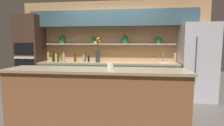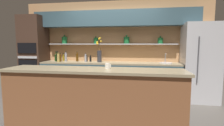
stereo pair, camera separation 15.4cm
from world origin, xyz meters
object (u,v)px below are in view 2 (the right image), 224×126
object	(u,v)px
bottle_spirit_2	(86,58)
bottle_spirit_1	(58,58)
bottle_spirit_3	(77,57)
bottle_wine_0	(57,57)
bottle_sauce_5	(90,59)
bottle_oil_6	(64,58)
bottle_spirit_9	(60,58)
refrigerator	(200,63)
flower_vase	(99,54)
oven_tower	(34,55)
sink_fixture	(166,62)
coffee_mug	(107,66)
bottle_sauce_4	(87,59)
bottle_wine_8	(56,58)
bottle_spirit_7	(66,57)

from	to	relation	value
bottle_spirit_2	bottle_spirit_1	bearing A→B (deg)	-167.11
bottle_spirit_2	bottle_spirit_3	bearing A→B (deg)	157.27
bottle_wine_0	bottle_sauce_5	xyz separation A→B (m)	(0.94, 0.11, -0.04)
bottle_oil_6	bottle_spirit_9	bearing A→B (deg)	-95.81
refrigerator	bottle_spirit_1	bearing A→B (deg)	-177.85
refrigerator	bottle_sauce_5	xyz separation A→B (m)	(-2.82, 0.14, 0.03)
flower_vase	bottle_sauce_5	distance (m)	0.33
bottle_sauce_5	bottle_oil_6	xyz separation A→B (m)	(-0.84, 0.07, 0.01)
oven_tower	bottle_spirit_2	bearing A→B (deg)	-0.33
bottle_spirit_3	bottle_sauce_5	xyz separation A→B (m)	(0.39, -0.01, -0.04)
bottle_sauce_5	sink_fixture	bearing A→B (deg)	-2.48
sink_fixture	coffee_mug	size ratio (longest dim) A/B	3.33
oven_tower	sink_fixture	bearing A→B (deg)	0.18
bottle_spirit_1	bottle_sauce_5	xyz separation A→B (m)	(0.83, 0.27, -0.04)
bottle_spirit_1	bottle_oil_6	distance (m)	0.35
bottle_sauce_4	coffee_mug	size ratio (longest dim) A/B	1.87
oven_tower	bottle_wine_8	size ratio (longest dim) A/B	7.71
bottle_spirit_9	bottle_spirit_1	bearing A→B (deg)	-81.86
bottle_spirit_3	bottle_sauce_5	world-z (taller)	bottle_spirit_3
bottle_spirit_1	refrigerator	bearing A→B (deg)	2.15
bottle_wine_0	bottle_spirit_1	distance (m)	0.20
oven_tower	bottle_spirit_7	distance (m)	0.95
bottle_sauce_5	bottle_spirit_3	bearing A→B (deg)	178.26
bottle_spirit_9	coffee_mug	xyz separation A→B (m)	(1.71, -1.83, 0.04)
flower_vase	coffee_mug	distance (m)	1.90
bottle_spirit_2	bottle_oil_6	size ratio (longest dim) A/B	1.10
sink_fixture	bottle_spirit_9	size ratio (longest dim) A/B	1.36
bottle_sauce_5	oven_tower	bearing A→B (deg)	-176.56
bottle_spirit_1	sink_fixture	bearing A→B (deg)	3.71
oven_tower	bottle_oil_6	size ratio (longest dim) A/B	10.06
bottle_spirit_9	bottle_wine_8	bearing A→B (deg)	161.98
bottle_spirit_1	bottle_spirit_7	xyz separation A→B (m)	(0.12, 0.21, 0.00)
bottle_wine_0	bottle_spirit_1	size ratio (longest dim) A/B	1.09
bottle_sauce_4	sink_fixture	bearing A→B (deg)	-3.60
bottle_spirit_2	bottle_wine_8	xyz separation A→B (m)	(-0.90, 0.07, 0.00)
bottle_wine_8	coffee_mug	distance (m)	2.65
bottle_spirit_2	bottle_spirit_9	xyz separation A→B (m)	(-0.74, 0.02, -0.00)
bottle_spirit_7	bottle_spirit_3	bearing A→B (deg)	12.90
sink_fixture	bottle_sauce_4	xyz separation A→B (m)	(-2.15, 0.14, 0.06)
bottle_spirit_2	bottle_spirit_7	distance (m)	0.60
bottle_sauce_5	bottle_spirit_2	bearing A→B (deg)	-134.87
bottle_sauce_5	bottle_spirit_7	bearing A→B (deg)	-175.23
bottle_spirit_3	bottle_spirit_1	bearing A→B (deg)	-146.69
bottle_spirit_1	bottle_sauce_5	size ratio (longest dim) A/B	1.57
refrigerator	oven_tower	bearing A→B (deg)	179.53
bottle_sauce_4	coffee_mug	world-z (taller)	coffee_mug
bottle_oil_6	bottle_wine_8	size ratio (longest dim) A/B	0.77
bottle_wine_0	bottle_spirit_7	bearing A→B (deg)	11.78
bottle_spirit_7	bottle_spirit_9	size ratio (longest dim) A/B	1.19
sink_fixture	bottle_spirit_3	distance (m)	2.42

